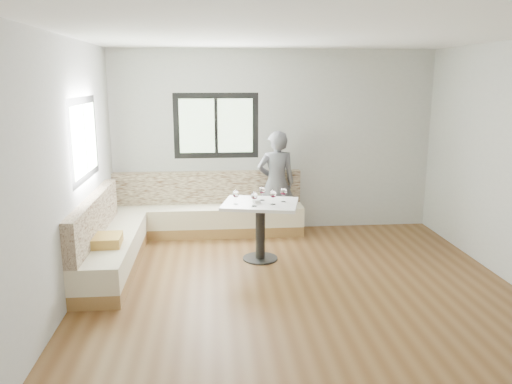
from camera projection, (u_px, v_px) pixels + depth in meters
room at (294, 168)px, 5.42m from camera, size 5.01×5.01×2.81m
banquette at (169, 226)px, 7.03m from camera, size 2.90×2.80×0.95m
table at (260, 217)px, 6.54m from camera, size 1.09×0.93×0.78m
person at (276, 183)px, 7.62m from camera, size 0.61×0.43×1.60m
olive_ramekin at (257, 201)px, 6.48m from camera, size 0.11×0.11×0.04m
wine_glass_a at (236, 194)px, 6.37m from camera, size 0.09×0.09×0.19m
wine_glass_b at (254, 196)px, 6.27m from camera, size 0.09×0.09×0.19m
wine_glass_c at (273, 194)px, 6.36m from camera, size 0.09×0.09×0.19m
wine_glass_d at (262, 191)px, 6.57m from camera, size 0.09×0.09×0.19m
wine_glass_e at (284, 192)px, 6.50m from camera, size 0.09×0.09×0.19m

